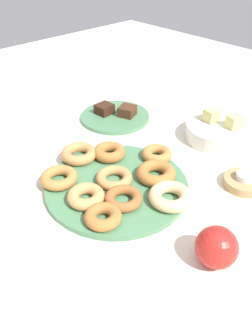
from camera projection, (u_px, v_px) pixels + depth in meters
ground_plane at (117, 188)px, 0.81m from camera, size 2.40×2.40×0.00m
donut_plate at (117, 186)px, 0.80m from camera, size 0.34×0.34×0.01m
donut_0 at (123, 198)px, 0.74m from camera, size 0.12×0.12×0.02m
donut_1 at (87, 197)px, 0.74m from camera, size 0.09×0.09×0.03m
donut_2 at (109, 152)px, 0.88m from camera, size 0.10×0.10×0.03m
donut_3 at (59, 178)px, 0.80m from camera, size 0.12×0.12×0.03m
donut_4 at (156, 173)px, 0.81m from camera, size 0.13×0.13×0.03m
donut_5 at (116, 177)px, 0.80m from camera, size 0.11×0.11×0.02m
donut_6 at (78, 154)px, 0.88m from camera, size 0.11×0.11×0.03m
donut_7 at (157, 154)px, 0.88m from camera, size 0.10×0.10×0.03m
donut_8 at (170, 196)px, 0.74m from camera, size 0.13×0.13×0.03m
donut_9 at (103, 216)px, 0.69m from camera, size 0.10×0.10×0.03m
cake_plate at (115, 117)px, 1.09m from camera, size 0.22×0.22×0.01m
brownie_near at (104, 109)px, 1.09m from camera, size 0.05×0.05×0.03m
brownie_far at (127, 111)px, 1.08m from camera, size 0.06×0.06×0.03m
candle_holder at (244, 182)px, 0.81m from camera, size 0.10×0.10×0.02m
tealight at (245, 176)px, 0.80m from camera, size 0.04×0.04×0.02m
fruit_bowl at (219, 132)px, 0.98m from camera, size 0.19×0.19×0.04m
melon_chunk_left at (211, 116)px, 0.97m from camera, size 0.04×0.04×0.04m
melon_chunk_right at (234, 122)px, 0.94m from camera, size 0.05×0.05×0.04m
apple at (217, 247)px, 0.61m from camera, size 0.08×0.08×0.08m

